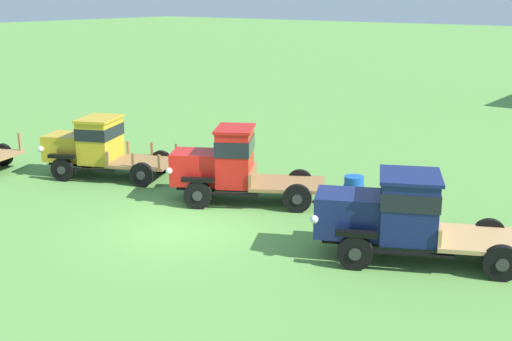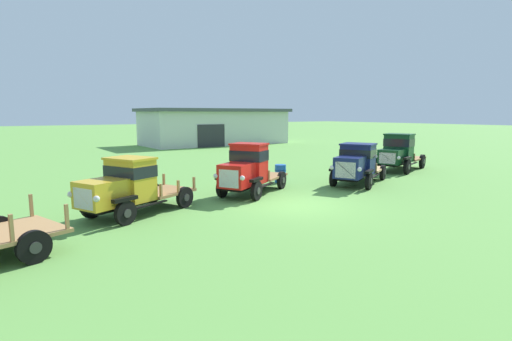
{
  "view_description": "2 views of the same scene",
  "coord_description": "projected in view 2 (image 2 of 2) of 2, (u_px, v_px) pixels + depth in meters",
  "views": [
    {
      "loc": [
        11.41,
        -11.62,
        6.08
      ],
      "look_at": [
        0.24,
        3.0,
        1.0
      ],
      "focal_mm": 45.0,
      "sensor_mm": 36.0,
      "label": 1
    },
    {
      "loc": [
        -9.9,
        -11.79,
        3.58
      ],
      "look_at": [
        0.24,
        3.0,
        1.0
      ],
      "focal_mm": 28.0,
      "sensor_mm": 36.0,
      "label": 2
    }
  ],
  "objects": [
    {
      "name": "vintage_truck_midrow_center",
      "position": [
        248.0,
        169.0,
        17.4
      ],
      "size": [
        4.73,
        3.66,
        2.28
      ],
      "color": "black",
      "rests_on": "ground"
    },
    {
      "name": "vintage_truck_far_side",
      "position": [
        356.0,
        163.0,
        19.93
      ],
      "size": [
        5.14,
        3.65,
        2.08
      ],
      "color": "black",
      "rests_on": "ground"
    },
    {
      "name": "oil_drum_beside_row",
      "position": [
        280.0,
        174.0,
        20.77
      ],
      "size": [
        0.6,
        0.6,
        0.93
      ],
      "color": "#1951B2",
      "rests_on": "ground"
    },
    {
      "name": "vintage_truck_back_of_row",
      "position": [
        398.0,
        152.0,
        24.69
      ],
      "size": [
        5.44,
        3.27,
        2.33
      ],
      "color": "black",
      "rests_on": "ground"
    },
    {
      "name": "vintage_truck_second_in_line",
      "position": [
        127.0,
        186.0,
        13.86
      ],
      "size": [
        4.76,
        3.29,
        2.06
      ],
      "color": "black",
      "rests_on": "ground"
    },
    {
      "name": "farm_shed",
      "position": [
        215.0,
        126.0,
        46.45
      ],
      "size": [
        16.73,
        7.97,
        4.11
      ],
      "color": "silver",
      "rests_on": "ground"
    },
    {
      "name": "ground_plane",
      "position": [
        294.0,
        205.0,
        15.67
      ],
      "size": [
        240.0,
        240.0,
        0.0
      ],
      "primitive_type": "plane",
      "color": "#5B9342"
    }
  ]
}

